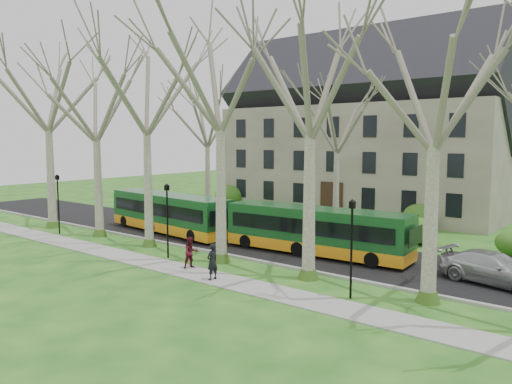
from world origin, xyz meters
The scene contains 14 objects.
ground centered at (0.00, 0.00, 0.00)m, with size 120.00×120.00×0.00m, color #1F5C1A.
sidewalk centered at (0.00, -2.50, 0.03)m, with size 70.00×2.00×0.06m, color gray.
road centered at (0.00, 5.50, 0.03)m, with size 80.00×8.00×0.06m, color black.
curb centered at (0.00, 1.50, 0.07)m, with size 80.00×0.25×0.14m, color #A5A39E.
building centered at (-6.00, 24.00, 8.07)m, with size 26.50×12.20×16.00m.
tree_row_verge centered at (0.00, 0.30, 7.00)m, with size 49.00×7.00×14.00m.
tree_row_far centered at (-1.33, 11.00, 6.00)m, with size 33.00×7.00×12.00m.
lamp_row centered at (0.00, -1.00, 2.57)m, with size 36.22×0.22×4.30m.
hedges centered at (-4.67, 14.00, 1.00)m, with size 30.60×8.60×2.00m.
bus_lead centered at (-11.82, 4.27, 1.53)m, with size 11.73×2.44×2.93m, color #154C20, non-canonical shape.
bus_follow centered at (0.41, 5.05, 1.51)m, with size 11.57×2.41×2.89m, color #154C20, non-canonical shape.
sedan centered at (10.42, 5.10, 0.81)m, with size 2.11×5.18×1.50m, color #ABACB0.
pedestrian_a centered at (-0.64, -2.83, 0.97)m, with size 0.66×0.44×1.82m, color black.
pedestrian_b centered at (-3.09, -1.93, 0.90)m, with size 0.82×0.64×1.68m, color #53131F.
Camera 1 is at (16.10, -20.26, 7.01)m, focal length 35.00 mm.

